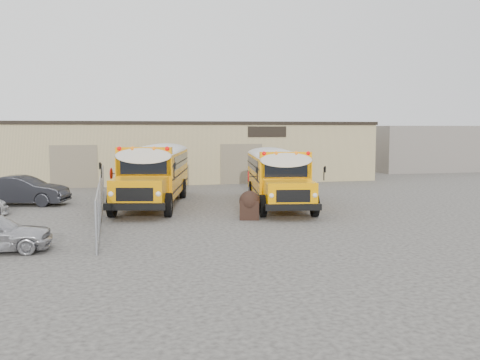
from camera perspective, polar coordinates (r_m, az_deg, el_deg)
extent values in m
plane|color=#34312F|center=(24.72, -0.62, -4.13)|extent=(120.00, 120.00, 0.00)
cube|color=tan|center=(44.13, -6.47, 3.02)|extent=(30.00, 10.00, 4.50)
cube|color=black|center=(44.09, -6.50, 6.01)|extent=(30.20, 10.20, 0.25)
cube|color=black|center=(40.39, 2.92, 5.16)|extent=(3.00, 0.08, 0.80)
cube|color=#7A6D57|center=(38.90, -17.29, 1.37)|extent=(3.20, 0.08, 3.00)
cube|color=#7A6D57|center=(39.96, 0.15, 1.72)|extent=(3.20, 0.08, 3.00)
cylinder|color=#96999F|center=(18.05, -15.11, -5.01)|extent=(0.07, 0.07, 1.80)
cylinder|color=#96999F|center=(21.01, -14.90, -3.54)|extent=(0.07, 0.07, 1.80)
cylinder|color=#96999F|center=(23.98, -14.75, -2.43)|extent=(0.07, 0.07, 1.80)
cylinder|color=#96999F|center=(26.95, -14.63, -1.57)|extent=(0.07, 0.07, 1.80)
cylinder|color=#96999F|center=(29.93, -14.53, -0.88)|extent=(0.07, 0.07, 1.80)
cylinder|color=#96999F|center=(32.92, -14.45, -0.31)|extent=(0.07, 0.07, 1.80)
cylinder|color=#96999F|center=(35.90, -14.38, 0.16)|extent=(0.07, 0.07, 1.80)
cylinder|color=#96999F|center=(26.86, -14.67, 0.29)|extent=(0.05, 18.00, 0.05)
cylinder|color=#96999F|center=(27.07, -14.58, -3.36)|extent=(0.05, 18.00, 0.05)
cube|color=#96999F|center=(26.95, -14.63, -1.57)|extent=(0.02, 18.00, 1.70)
cube|color=gray|center=(56.15, 18.11, 3.26)|extent=(10.00, 8.00, 4.40)
cube|color=orange|center=(37.04, -7.42, 1.70)|extent=(4.59, 8.80, 2.26)
cube|color=orange|center=(31.73, -8.58, 0.15)|extent=(2.92, 2.92, 1.27)
cube|color=black|center=(32.87, -8.31, 2.32)|extent=(2.22, 0.58, 0.83)
cube|color=silver|center=(36.98, -7.45, 3.70)|extent=(4.61, 8.89, 0.44)
cube|color=orange|center=(33.09, -8.26, 3.54)|extent=(2.76, 1.15, 0.40)
sphere|color=#E50705|center=(33.01, -10.33, 3.74)|extent=(0.22, 0.22, 0.22)
sphere|color=#E50705|center=(32.70, -6.31, 3.78)|extent=(0.22, 0.22, 0.22)
sphere|color=orange|center=(32.91, -9.23, 3.75)|extent=(0.22, 0.22, 0.22)
sphere|color=orange|center=(32.77, -7.42, 3.77)|extent=(0.22, 0.22, 0.22)
cube|color=black|center=(30.50, -8.91, -1.02)|extent=(2.69, 0.85, 0.31)
cube|color=black|center=(41.34, -6.70, 0.71)|extent=(2.69, 0.83, 0.31)
cube|color=black|center=(37.05, -7.42, 1.57)|extent=(4.59, 8.65, 0.07)
cube|color=black|center=(37.33, -7.37, 2.70)|extent=(4.32, 7.52, 0.68)
cylinder|color=black|center=(32.13, -10.85, -0.96)|extent=(0.56, 1.19, 1.15)
cylinder|color=black|center=(31.76, -6.18, -0.97)|extent=(0.56, 1.19, 1.15)
cylinder|color=black|center=(38.96, -9.03, 0.19)|extent=(0.56, 1.19, 1.15)
cylinder|color=black|center=(38.66, -5.17, 0.20)|extent=(0.56, 1.19, 1.15)
cylinder|color=#BF0505|center=(34.48, -11.10, 1.59)|extent=(0.17, 0.61, 0.62)
cube|color=#FF9E00|center=(35.97, 2.60, 1.43)|extent=(3.90, 8.12, 2.10)
cube|color=#FF9E00|center=(31.04, 3.57, -0.08)|extent=(2.62, 2.62, 1.18)
cube|color=black|center=(32.09, 3.33, 1.99)|extent=(2.08, 0.43, 0.77)
cube|color=silver|center=(35.91, 2.61, 3.35)|extent=(3.91, 8.20, 0.41)
cube|color=#FF9E00|center=(32.29, 3.29, 3.16)|extent=(2.56, 0.95, 0.37)
sphere|color=#E50705|center=(31.94, 1.42, 3.36)|extent=(0.21, 0.21, 0.21)
sphere|color=#E50705|center=(32.20, 5.25, 3.36)|extent=(0.21, 0.21, 0.21)
sphere|color=orange|center=(32.00, 2.48, 3.36)|extent=(0.21, 0.21, 0.21)
sphere|color=orange|center=(32.11, 4.20, 3.36)|extent=(0.21, 0.21, 0.21)
cube|color=black|center=(29.89, 3.85, -1.19)|extent=(2.51, 0.66, 0.29)
cube|color=black|center=(39.97, 2.00, 0.51)|extent=(2.51, 0.64, 0.29)
cube|color=black|center=(35.98, 2.60, 1.31)|extent=(3.91, 7.98, 0.06)
cube|color=black|center=(36.24, 2.55, 2.40)|extent=(3.71, 6.92, 0.64)
cylinder|color=black|center=(31.09, 1.31, -1.15)|extent=(0.47, 1.10, 1.07)
cylinder|color=black|center=(31.38, 5.75, -1.12)|extent=(0.47, 1.10, 1.07)
cylinder|color=black|center=(37.50, 0.49, -0.01)|extent=(0.47, 1.10, 1.07)
cylinder|color=black|center=(37.75, 4.19, 0.01)|extent=(0.47, 1.10, 1.07)
cylinder|color=#BF0505|center=(33.17, 0.09, 1.31)|extent=(0.13, 0.57, 0.57)
cube|color=black|center=(24.49, 1.03, -3.19)|extent=(1.07, 1.01, 0.87)
sphere|color=black|center=(24.43, 1.03, -2.28)|extent=(0.96, 0.96, 0.96)
imported|color=black|center=(31.23, -22.19, -1.05)|extent=(5.10, 2.91, 1.59)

